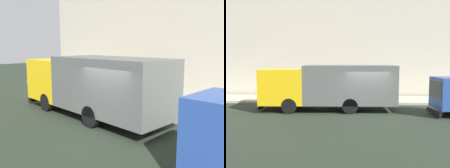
# 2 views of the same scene
# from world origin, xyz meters

# --- Properties ---
(ground) EXTENTS (80.00, 80.00, 0.00)m
(ground) POSITION_xyz_m (0.00, 0.00, 0.00)
(ground) COLOR #242C22
(sidewalk) EXTENTS (3.34, 30.00, 0.17)m
(sidewalk) POSITION_xyz_m (4.67, 0.00, 0.08)
(sidewalk) COLOR #B0B195
(sidewalk) RESTS_ON ground
(building_facade) EXTENTS (0.50, 30.00, 10.86)m
(building_facade) POSITION_xyz_m (6.84, 0.00, 5.43)
(building_facade) COLOR beige
(building_facade) RESTS_ON ground
(large_utility_truck) EXTENTS (2.85, 8.51, 2.84)m
(large_utility_truck) POSITION_xyz_m (1.01, 2.35, 1.59)
(large_utility_truck) COLOR yellow
(large_utility_truck) RESTS_ON ground
(pedestrian_walking) EXTENTS (0.42, 0.42, 1.73)m
(pedestrian_walking) POSITION_xyz_m (5.90, 4.69, 1.09)
(pedestrian_walking) COLOR #3E2E59
(pedestrian_walking) RESTS_ON sidewalk
(pedestrian_standing) EXTENTS (0.46, 0.46, 1.73)m
(pedestrian_standing) POSITION_xyz_m (4.22, 3.18, 1.08)
(pedestrian_standing) COLOR #4F4740
(pedestrian_standing) RESTS_ON sidewalk
(traffic_cone_orange) EXTENTS (0.43, 0.43, 0.61)m
(traffic_cone_orange) POSITION_xyz_m (3.23, 7.07, 0.48)
(traffic_cone_orange) COLOR orange
(traffic_cone_orange) RESTS_ON sidewalk
(street_sign_post) EXTENTS (0.44, 0.08, 2.61)m
(street_sign_post) POSITION_xyz_m (3.31, 1.46, 1.71)
(street_sign_post) COLOR #4C5156
(street_sign_post) RESTS_ON sidewalk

